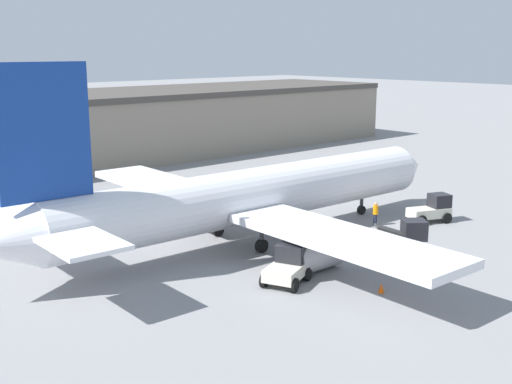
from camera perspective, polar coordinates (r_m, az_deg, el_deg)
The scene contains 9 objects.
ground_plane at distance 45.09m, azimuth 0.00°, elevation -4.26°, with size 400.00×400.00×0.00m, color gray.
terminal_building at distance 78.78m, azimuth -14.07°, elevation 5.64°, with size 84.70×17.87×8.00m.
airplane at distance 43.61m, azimuth -1.07°, elevation -0.52°, with size 38.00×34.28×12.45m.
ground_crew_worker at distance 49.26m, azimuth 10.57°, elevation -1.84°, with size 0.40×0.40×1.82m.
baggage_tug at distance 51.21m, azimuth 15.38°, elevation -1.49°, with size 3.53×2.81×2.17m.
belt_loader_truck at distance 41.91m, azimuth 12.98°, elevation -4.26°, with size 3.47×3.27×2.51m.
pushback_tug at distance 36.86m, azimuth 2.87°, elevation -6.57°, with size 3.46×3.03×2.11m.
safety_cone_near at distance 36.21m, azimuth 11.08°, elevation -8.37°, with size 0.36×0.36×0.55m.
safety_cone_far at distance 42.12m, azimuth 18.22°, elevation -5.76°, with size 0.36×0.36×0.55m.
Camera 1 is at (-28.89, -32.03, 13.13)m, focal length 45.00 mm.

